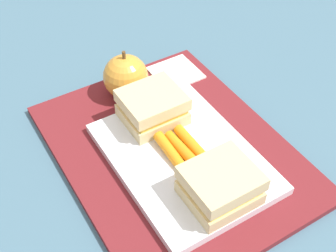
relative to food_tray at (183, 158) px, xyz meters
The scene contains 8 objects.
ground_plane 0.03m from the food_tray, ahead, with size 2.40×2.40×0.00m, color #42667A.
lunchbag_mat 0.03m from the food_tray, ahead, with size 0.36×0.28×0.01m, color maroon.
food_tray is the anchor object (origin of this frame).
sandwich_half_left 0.08m from the food_tray, behind, with size 0.07×0.08×0.04m.
sandwich_half_right 0.08m from the food_tray, ahead, with size 0.07×0.08×0.04m.
carrot_sticks_bundle 0.01m from the food_tray, 72.90° to the right, with size 0.08×0.04×0.02m.
apple 0.16m from the food_tray, ahead, with size 0.07×0.07×0.08m.
paper_napkin 0.18m from the food_tray, 29.20° to the right, with size 0.07×0.07×0.00m, color white.
Camera 1 is at (-0.34, 0.22, 0.46)m, focal length 48.25 mm.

